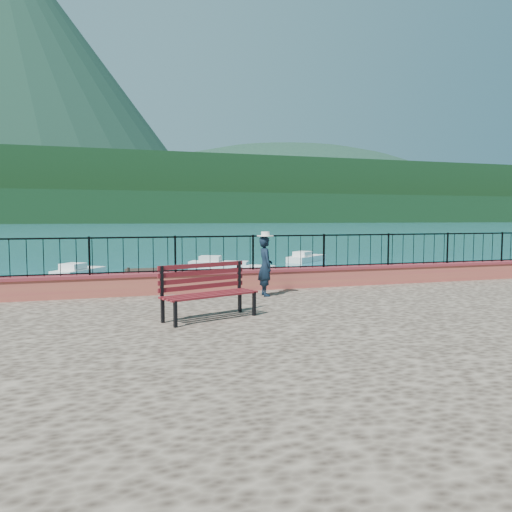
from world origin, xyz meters
TOP-DOWN VIEW (x-y plane):
  - ground at (0.00, 0.00)m, footprint 2000.00×2000.00m
  - parapet at (0.00, 3.70)m, footprint 28.00×0.46m
  - railing at (0.00, 3.70)m, footprint 27.00×0.05m
  - dock at (-2.00, 12.00)m, footprint 2.00×16.00m
  - far_forest at (0.00, 300.00)m, footprint 900.00×60.00m
  - foothills at (0.00, 360.00)m, footprint 900.00×120.00m
  - companion_hill at (220.00, 560.00)m, footprint 448.00×384.00m
  - park_bench at (-2.38, 0.07)m, footprint 2.11×1.29m
  - person at (-0.32, 2.56)m, footprint 0.41×0.59m
  - hat at (-0.32, 2.56)m, footprint 0.44×0.44m
  - boat_0 at (-6.85, 11.11)m, footprint 4.40×2.76m
  - boat_1 at (3.91, 14.18)m, footprint 3.85×3.66m
  - boat_2 at (4.36, 12.89)m, footprint 3.85×3.78m
  - boat_3 at (-5.47, 19.39)m, footprint 2.94×3.48m
  - boat_4 at (3.03, 21.67)m, footprint 3.95×2.75m
  - boat_5 at (10.35, 24.30)m, footprint 3.86×3.49m

SIDE VIEW (x-z plane):
  - ground at x=0.00m, z-range 0.00..0.00m
  - companion_hill at x=220.00m, z-range -90.00..90.00m
  - dock at x=-2.00m, z-range 0.00..0.30m
  - boat_0 at x=-6.85m, z-range 0.00..0.80m
  - boat_1 at x=3.91m, z-range 0.00..0.80m
  - boat_2 at x=4.36m, z-range 0.00..0.80m
  - boat_3 at x=-5.47m, z-range 0.00..0.80m
  - boat_4 at x=3.03m, z-range 0.00..0.80m
  - boat_5 at x=10.35m, z-range 0.00..0.80m
  - parapet at x=0.00m, z-range 1.20..1.78m
  - park_bench at x=-2.38m, z-range 0.97..2.09m
  - person at x=-0.32m, z-range 1.20..2.77m
  - railing at x=0.00m, z-range 1.78..2.73m
  - hat at x=-0.32m, z-range 2.77..2.89m
  - far_forest at x=0.00m, z-range 0.00..18.00m
  - foothills at x=0.00m, z-range 0.00..44.00m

